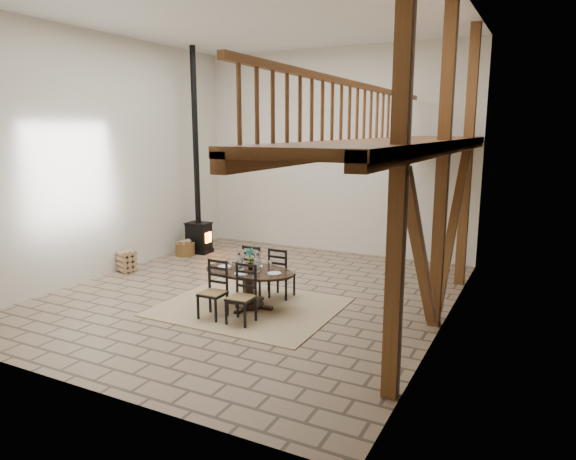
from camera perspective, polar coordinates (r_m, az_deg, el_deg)
The scene contains 7 objects.
ground at distance 9.80m, azimuth -4.01°, elevation -7.13°, with size 8.00×8.00×0.00m, color #8B765D.
room_shell at distance 8.75m, azimuth 2.54°, elevation 10.78°, with size 7.02×8.02×5.01m.
rug at distance 9.11m, azimuth -4.30°, elevation -8.51°, with size 3.00×2.50×0.02m, color tan.
dining_table at distance 8.99m, azimuth -4.33°, elevation -6.17°, with size 1.66×1.84×1.06m.
wood_stove at distance 12.98m, azimuth -9.98°, elevation 2.46°, with size 0.62×0.49×5.00m.
log_basket at distance 12.92m, azimuth -11.35°, elevation -2.04°, with size 0.47×0.47×0.39m.
log_stack at distance 11.76m, azimuth -17.48°, elevation -3.32°, with size 0.45×0.45×0.47m.
Camera 1 is at (4.82, -7.96, 3.07)m, focal length 32.00 mm.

